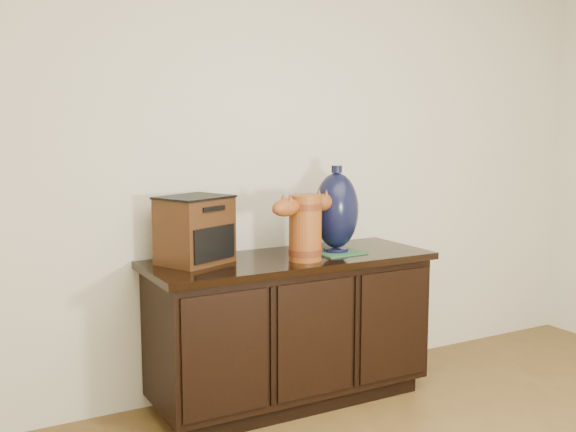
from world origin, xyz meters
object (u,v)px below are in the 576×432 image
tv_radio (195,230)px  lamp_base (336,211)px  spray_can (227,238)px  terracotta_vessel (305,224)px  sideboard (290,328)px

tv_radio → lamp_base: (0.73, -0.10, 0.06)m
lamp_base → spray_can: (-0.52, 0.20, -0.13)m
terracotta_vessel → spray_can: 0.42m
sideboard → lamp_base: size_ratio=3.29×
lamp_base → spray_can: lamp_base is taller
terracotta_vessel → tv_radio: tv_radio is taller
terracotta_vessel → spray_can: (-0.28, 0.29, -0.09)m
sideboard → terracotta_vessel: 0.56m
sideboard → terracotta_vessel: bearing=-78.5°
lamp_base → sideboard: bearing=176.0°
spray_can → terracotta_vessel: bearing=-46.0°
lamp_base → spray_can: 0.58m
lamp_base → spray_can: bearing=159.0°
sideboard → spray_can: bearing=145.0°
lamp_base → tv_radio: bearing=171.9°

